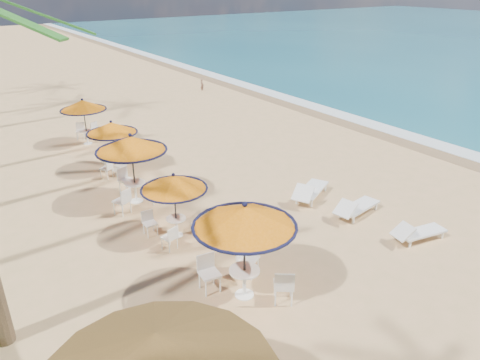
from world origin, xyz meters
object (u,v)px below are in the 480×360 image
(station_4, at_px, (84,109))
(palapa, at_px, (157,358))
(station_1, at_px, (174,191))
(station_2, at_px, (132,153))
(lounger_mid, at_px, (356,207))
(station_0, at_px, (245,228))
(lounger_far, at_px, (310,190))
(station_3, at_px, (111,134))
(lounger_near, at_px, (417,232))

(station_4, relative_size, palapa, 0.60)
(station_1, height_order, station_2, station_2)
(lounger_mid, bearing_deg, station_0, -175.74)
(lounger_mid, relative_size, lounger_far, 0.93)
(station_0, distance_m, station_4, 14.04)
(station_3, bearing_deg, lounger_far, -54.11)
(station_0, distance_m, station_1, 3.63)
(station_1, distance_m, station_3, 6.32)
(station_4, bearing_deg, station_0, -91.76)
(station_3, relative_size, lounger_mid, 1.05)
(station_4, height_order, lounger_mid, station_4)
(station_2, bearing_deg, station_4, 85.33)
(lounger_near, xyz_separation_m, palapa, (-9.60, -2.27, 2.09))
(lounger_near, bearing_deg, station_2, 139.64)
(lounger_mid, relative_size, palapa, 0.55)
(station_2, xyz_separation_m, palapa, (-3.54, -9.70, 0.51))
(station_0, height_order, lounger_mid, station_0)
(station_4, bearing_deg, station_2, -94.67)
(station_3, distance_m, station_4, 4.11)
(station_1, xyz_separation_m, lounger_near, (5.99, -4.42, -1.26))
(station_3, distance_m, lounger_far, 8.36)
(station_0, distance_m, station_2, 6.62)
(palapa, bearing_deg, lounger_mid, 25.78)
(station_1, distance_m, lounger_mid, 6.20)
(station_0, xyz_separation_m, palapa, (-3.71, -3.08, 0.45))
(station_1, xyz_separation_m, station_4, (0.54, 10.42, 0.15))
(palapa, bearing_deg, station_3, 72.93)
(station_3, bearing_deg, station_0, -91.60)
(station_1, bearing_deg, station_2, 91.27)
(station_3, height_order, lounger_near, station_3)
(station_4, bearing_deg, lounger_near, -69.82)
(lounger_near, distance_m, palapa, 10.08)
(station_4, relative_size, lounger_far, 1.02)
(station_3, xyz_separation_m, lounger_mid, (5.27, -8.53, -1.25))
(station_4, height_order, palapa, palapa)
(station_3, distance_m, lounger_mid, 10.10)
(station_4, xyz_separation_m, lounger_near, (5.45, -14.84, -1.41))
(station_1, distance_m, station_4, 10.44)
(station_2, xyz_separation_m, lounger_mid, (5.72, -5.23, -1.56))
(lounger_near, bearing_deg, lounger_mid, 109.18)
(lounger_near, distance_m, lounger_mid, 2.23)
(station_1, relative_size, lounger_far, 0.97)
(station_1, bearing_deg, station_4, 87.04)
(station_0, xyz_separation_m, lounger_far, (5.12, 3.22, -1.59))
(station_2, relative_size, station_4, 1.15)
(station_0, distance_m, lounger_mid, 5.94)
(station_1, height_order, lounger_mid, station_1)
(station_0, height_order, station_1, station_0)
(station_0, xyz_separation_m, lounger_mid, (5.55, 1.39, -1.62))
(station_3, distance_m, lounger_near, 12.17)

